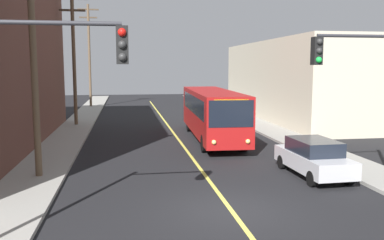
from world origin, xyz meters
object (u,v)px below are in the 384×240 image
at_px(traffic_signal_right_corner, 366,79).
at_px(fire_hydrant, 331,150).
at_px(utility_pole_near, 33,54).
at_px(parked_car_silver, 313,157).
at_px(utility_pole_far, 89,51).
at_px(traffic_signal_left_corner, 47,83).
at_px(utility_pole_mid, 74,52).
at_px(city_bus, 212,112).

relative_size(traffic_signal_right_corner, fire_hydrant, 7.14).
bearing_deg(utility_pole_near, fire_hydrant, 5.01).
xyz_separation_m(parked_car_silver, fire_hydrant, (2.22, 2.62, -0.26)).
distance_m(parked_car_silver, fire_hydrant, 3.44).
xyz_separation_m(utility_pole_near, utility_pole_far, (-0.35, 32.12, 1.30)).
height_order(utility_pole_far, fire_hydrant, utility_pole_far).
height_order(utility_pole_far, traffic_signal_left_corner, utility_pole_far).
bearing_deg(utility_pole_far, utility_pole_mid, -89.69).
relative_size(utility_pole_mid, traffic_signal_right_corner, 1.75).
bearing_deg(fire_hydrant, utility_pole_far, 114.80).
xyz_separation_m(city_bus, traffic_signal_right_corner, (3.21, -12.27, 2.49)).
bearing_deg(parked_car_silver, traffic_signal_right_corner, -71.83).
bearing_deg(utility_pole_near, city_bus, 42.44).
xyz_separation_m(city_bus, utility_pole_near, (-9.28, -8.48, 3.45)).
bearing_deg(city_bus, traffic_signal_right_corner, -75.34).
height_order(parked_car_silver, utility_pole_mid, utility_pole_mid).
bearing_deg(city_bus, traffic_signal_left_corner, -116.62).
xyz_separation_m(traffic_signal_right_corner, fire_hydrant, (1.44, 5.01, -3.72)).
xyz_separation_m(utility_pole_mid, utility_pole_far, (-0.09, 15.96, 0.66)).
distance_m(utility_pole_far, traffic_signal_left_corner, 38.94).
bearing_deg(traffic_signal_left_corner, fire_hydrant, 32.87).
relative_size(city_bus, parked_car_silver, 2.75).
bearing_deg(traffic_signal_right_corner, parked_car_silver, 108.17).
relative_size(traffic_signal_left_corner, fire_hydrant, 7.14).
relative_size(utility_pole_near, traffic_signal_right_corner, 1.54).
xyz_separation_m(traffic_signal_left_corner, fire_hydrant, (12.26, 7.92, -3.72)).
distance_m(utility_pole_mid, traffic_signal_left_corner, 23.00).
bearing_deg(fire_hydrant, traffic_signal_right_corner, -106.03).
bearing_deg(utility_pole_far, traffic_signal_right_corner, -70.32).
relative_size(utility_pole_near, utility_pole_far, 0.79).
distance_m(utility_pole_mid, traffic_signal_right_corner, 23.74).
bearing_deg(utility_pole_mid, utility_pole_far, 90.31).
distance_m(utility_pole_mid, fire_hydrant, 21.28).
relative_size(utility_pole_near, fire_hydrant, 11.03).
distance_m(city_bus, parked_car_silver, 10.22).
bearing_deg(parked_car_silver, utility_pole_far, 109.78).
xyz_separation_m(parked_car_silver, utility_pole_far, (-12.06, 33.52, 5.72)).
height_order(parked_car_silver, traffic_signal_left_corner, traffic_signal_left_corner).
bearing_deg(traffic_signal_left_corner, utility_pole_mid, 94.83).
xyz_separation_m(city_bus, utility_pole_mid, (-9.54, 7.68, 4.08)).
bearing_deg(fire_hydrant, parked_car_silver, -130.34).
height_order(traffic_signal_left_corner, fire_hydrant, traffic_signal_left_corner).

